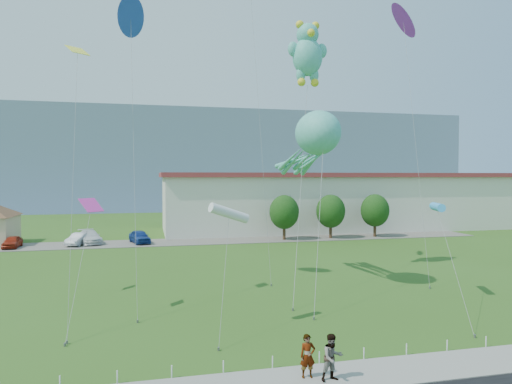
# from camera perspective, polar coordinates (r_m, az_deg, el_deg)

# --- Properties ---
(ground) EXTENTS (160.00, 160.00, 0.00)m
(ground) POSITION_cam_1_polar(r_m,az_deg,el_deg) (21.10, 3.89, -19.54)
(ground) COLOR #315518
(ground) RESTS_ON ground
(sidewalk) EXTENTS (80.00, 2.50, 0.10)m
(sidewalk) POSITION_cam_1_polar(r_m,az_deg,el_deg) (18.68, 6.54, -22.34)
(sidewalk) COLOR gray
(sidewalk) RESTS_ON ground
(parking_strip) EXTENTS (70.00, 6.00, 0.06)m
(parking_strip) POSITION_cam_1_polar(r_m,az_deg,el_deg) (54.62, -6.93, -6.13)
(parking_strip) COLOR #59544C
(parking_strip) RESTS_ON ground
(hill_ridge) EXTENTS (160.00, 50.00, 25.00)m
(hill_ridge) POSITION_cam_1_polar(r_m,az_deg,el_deg) (138.97, -10.70, 3.93)
(hill_ridge) COLOR slate
(hill_ridge) RESTS_ON ground
(warehouse) EXTENTS (61.00, 15.00, 8.20)m
(warehouse) POSITION_cam_1_polar(r_m,az_deg,el_deg) (70.43, 13.75, -1.00)
(warehouse) COLOR beige
(warehouse) RESTS_ON ground
(rope_fence) EXTENTS (26.05, 0.05, 0.50)m
(rope_fence) POSITION_cam_1_polar(r_m,az_deg,el_deg) (19.86, 5.05, -20.18)
(rope_fence) COLOR white
(rope_fence) RESTS_ON ground
(tree_near) EXTENTS (3.60, 3.60, 5.47)m
(tree_near) POSITION_cam_1_polar(r_m,az_deg,el_deg) (55.24, 3.55, -2.53)
(tree_near) COLOR #3F2B19
(tree_near) RESTS_ON ground
(tree_mid) EXTENTS (3.60, 3.60, 5.47)m
(tree_mid) POSITION_cam_1_polar(r_m,az_deg,el_deg) (57.24, 9.32, -2.39)
(tree_mid) COLOR #3F2B19
(tree_mid) RESTS_ON ground
(tree_far) EXTENTS (3.60, 3.60, 5.47)m
(tree_far) POSITION_cam_1_polar(r_m,az_deg,el_deg) (59.78, 14.65, -2.24)
(tree_far) COLOR #3F2B19
(tree_far) RESTS_ON ground
(pedestrian_left) EXTENTS (0.61, 0.42, 1.64)m
(pedestrian_left) POSITION_cam_1_polar(r_m,az_deg,el_deg) (18.47, 6.47, -19.69)
(pedestrian_left) COLOR gray
(pedestrian_left) RESTS_ON sidewalk
(pedestrian_right) EXTENTS (0.93, 0.76, 1.75)m
(pedestrian_right) POSITION_cam_1_polar(r_m,az_deg,el_deg) (18.31, 9.52, -19.72)
(pedestrian_right) COLOR gray
(pedestrian_right) RESTS_ON sidewalk
(parked_car_red) EXTENTS (1.50, 3.68, 1.25)m
(parked_car_red) POSITION_cam_1_polar(r_m,az_deg,el_deg) (55.72, -28.17, -5.52)
(parked_car_red) COLOR #9F2813
(parked_car_red) RESTS_ON parking_strip
(parked_car_silver) EXTENTS (2.60, 4.26, 1.33)m
(parked_car_silver) POSITION_cam_1_polar(r_m,az_deg,el_deg) (54.85, -21.28, -5.49)
(parked_car_silver) COLOR silver
(parked_car_silver) RESTS_ON parking_strip
(parked_car_white) EXTENTS (3.50, 5.47, 1.47)m
(parked_car_white) POSITION_cam_1_polar(r_m,az_deg,el_deg) (55.60, -20.08, -5.30)
(parked_car_white) COLOR silver
(parked_car_white) RESTS_ON parking_strip
(parked_car_blue) EXTENTS (2.86, 4.61, 1.46)m
(parked_car_blue) POSITION_cam_1_polar(r_m,az_deg,el_deg) (54.24, -14.34, -5.43)
(parked_car_blue) COLOR navy
(parked_car_blue) RESTS_ON parking_strip
(octopus_kite) EXTENTS (4.02, 12.55, 12.14)m
(octopus_kite) POSITION_cam_1_polar(r_m,az_deg,el_deg) (32.10, 7.04, 5.98)
(octopus_kite) COLOR teal
(octopus_kite) RESTS_ON ground
(teddy_bear_kite) EXTENTS (5.83, 10.54, 19.88)m
(teddy_bear_kite) POSITION_cam_1_polar(r_m,az_deg,el_deg) (37.58, 6.46, 16.98)
(teddy_bear_kite) COLOR teal
(teddy_bear_kite) RESTS_ON ground
(small_kite_pink) EXTENTS (1.31, 5.63, 6.56)m
(small_kite_pink) POSITION_cam_1_polar(r_m,az_deg,el_deg) (26.67, -20.13, -2.78)
(small_kite_pink) COLOR #DF31A1
(small_kite_pink) RESTS_ON ground
(small_kite_white) EXTENTS (1.29, 4.15, 6.30)m
(small_kite_white) POSITION_cam_1_polar(r_m,az_deg,el_deg) (23.15, -3.40, -2.75)
(small_kite_white) COLOR silver
(small_kite_white) RESTS_ON ground
(small_kite_blue) EXTENTS (1.80, 8.21, 19.11)m
(small_kite_blue) POSITION_cam_1_polar(r_m,az_deg,el_deg) (33.49, -15.38, 19.69)
(small_kite_blue) COLOR blue
(small_kite_blue) RESTS_ON ground
(small_kite_yellow) EXTENTS (1.29, 7.05, 15.52)m
(small_kite_yellow) POSITION_cam_1_polar(r_m,az_deg,el_deg) (28.49, -21.55, 12.69)
(small_kite_yellow) COLOR yellow
(small_kite_yellow) RESTS_ON ground
(small_kite_cyan) EXTENTS (2.81, 7.85, 6.24)m
(small_kite_cyan) POSITION_cam_1_polar(r_m,az_deg,el_deg) (30.84, 21.74, -1.84)
(small_kite_cyan) COLOR #36A5F6
(small_kite_cyan) RESTS_ON ground
(small_kite_purple) EXTENTS (2.31, 6.73, 21.02)m
(small_kite_purple) POSITION_cam_1_polar(r_m,az_deg,el_deg) (40.79, 18.05, 19.07)
(small_kite_purple) COLOR purple
(small_kite_purple) RESTS_ON ground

